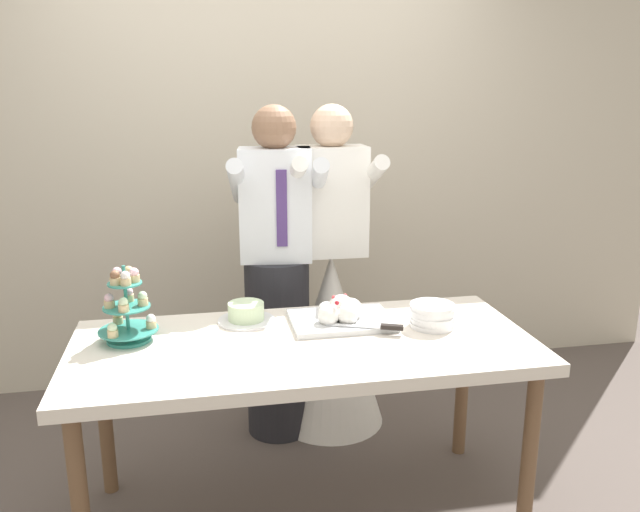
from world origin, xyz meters
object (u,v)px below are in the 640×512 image
object	(u,v)px
plate_stack	(433,315)
cupcake_stand	(127,309)
person_bride	(331,317)
round_cake	(246,314)
main_cake_tray	(341,314)
dessert_table	(304,358)
person_groom	(277,293)

from	to	relation	value
plate_stack	cupcake_stand	bearing A→B (deg)	176.15
person_bride	round_cake	bearing A→B (deg)	-133.53
main_cake_tray	person_bride	bearing A→B (deg)	82.17
dessert_table	person_bride	bearing A→B (deg)	70.46
round_cake	person_bride	distance (m)	0.72
cupcake_stand	person_bride	distance (m)	1.17
round_cake	plate_stack	bearing A→B (deg)	-15.47
plate_stack	dessert_table	bearing A→B (deg)	-174.74
main_cake_tray	round_cake	distance (m)	0.40
dessert_table	person_bride	distance (m)	0.81
dessert_table	main_cake_tray	size ratio (longest dim) A/B	4.22
round_cake	person_groom	size ratio (longest dim) A/B	0.14
main_cake_tray	round_cake	world-z (taller)	main_cake_tray
person_groom	person_bride	world-z (taller)	same
main_cake_tray	person_bride	size ratio (longest dim) A/B	0.26
main_cake_tray	person_bride	distance (m)	0.65
main_cake_tray	plate_stack	size ratio (longest dim) A/B	2.25
round_cake	person_groom	bearing A→B (deg)	67.34
main_cake_tray	round_cake	bearing A→B (deg)	165.51
cupcake_stand	person_groom	distance (m)	0.89
main_cake_tray	person_bride	world-z (taller)	person_bride
round_cake	main_cake_tray	bearing A→B (deg)	-14.49
dessert_table	person_groom	bearing A→B (deg)	91.29
person_bride	plate_stack	bearing A→B (deg)	-68.39
plate_stack	person_bride	world-z (taller)	person_bride
dessert_table	cupcake_stand	distance (m)	0.71
dessert_table	cupcake_stand	bearing A→B (deg)	168.86
plate_stack	person_groom	world-z (taller)	person_groom
cupcake_stand	round_cake	world-z (taller)	cupcake_stand
cupcake_stand	round_cake	distance (m)	0.49
round_cake	person_groom	xyz separation A→B (m)	(0.19, 0.45, -0.06)
cupcake_stand	plate_stack	size ratio (longest dim) A/B	1.61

